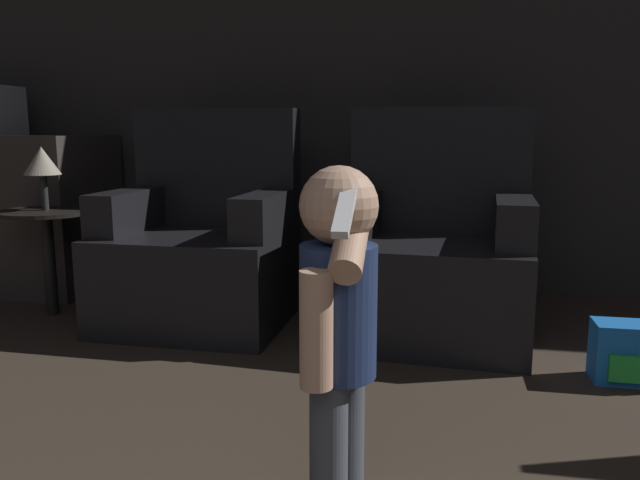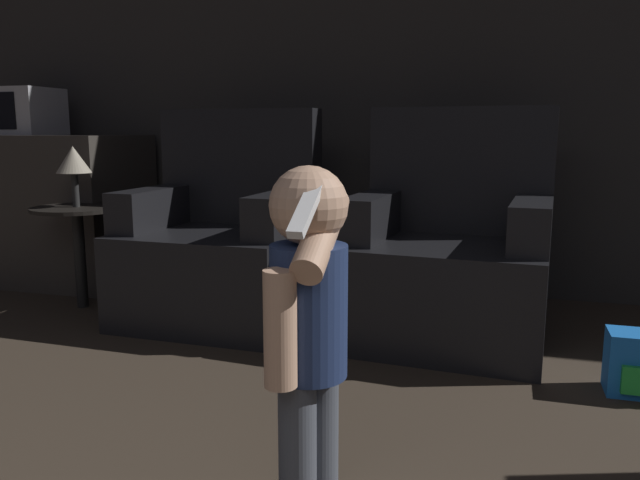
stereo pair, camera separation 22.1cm
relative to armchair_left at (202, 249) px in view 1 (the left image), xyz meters
The scene contains 7 objects.
wall_back 1.54m from the armchair_left, 44.50° to the left, with size 8.40×0.05×2.60m.
armchair_left is the anchor object (origin of this frame).
armchair_right 1.14m from the armchair_left, ahead, with size 0.92×0.83×1.06m.
person_toddler 1.72m from the armchair_left, 57.67° to the right, with size 0.19×0.34×0.87m.
toy_backpack 1.96m from the armchair_left, 13.81° to the right, with size 0.27×0.17×0.23m.
side_table 0.82m from the armchair_left, behind, with size 0.47×0.47×0.55m.
lamp 0.92m from the armchair_left, behind, with size 0.18×0.18×0.32m.
Camera 1 is at (0.27, 0.75, 0.94)m, focal length 35.00 mm.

